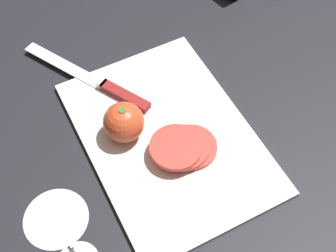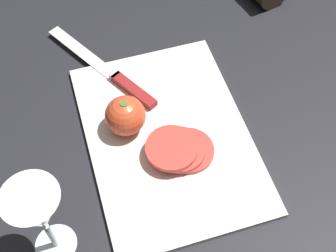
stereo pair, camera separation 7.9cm
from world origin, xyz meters
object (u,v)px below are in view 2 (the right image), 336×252
object	(u,v)px
whole_tomato	(125,116)
knife	(120,80)
wine_glass	(39,214)
tomato_slice_stack_near	(179,149)

from	to	relation	value
whole_tomato	knife	distance (m)	0.11
wine_glass	knife	bearing A→B (deg)	-31.91
wine_glass	whole_tomato	distance (m)	0.24
wine_glass	whole_tomato	bearing A→B (deg)	-42.36
whole_tomato	knife	bearing A→B (deg)	-7.78
knife	tomato_slice_stack_near	xyz separation A→B (m)	(-0.18, -0.06, 0.01)
whole_tomato	tomato_slice_stack_near	xyz separation A→B (m)	(-0.08, -0.07, -0.02)
wine_glass	knife	size ratio (longest dim) A/B	0.65
whole_tomato	tomato_slice_stack_near	distance (m)	0.11
wine_glass	tomato_slice_stack_near	size ratio (longest dim) A/B	1.47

